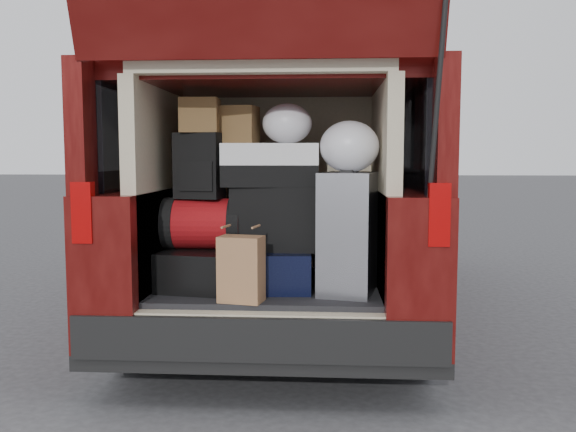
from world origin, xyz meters
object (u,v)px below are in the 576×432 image
at_px(black_soft_case, 278,218).
at_px(backpack, 199,166).
at_px(silver_roller, 349,232).
at_px(kraft_bag, 241,269).
at_px(twotone_duffel, 271,165).
at_px(red_duffel, 203,223).
at_px(navy_hardshell, 274,268).
at_px(black_hardshell, 205,267).

xyz_separation_m(black_soft_case, backpack, (-0.44, -0.01, 0.29)).
bearing_deg(backpack, silver_roller, 5.06).
height_order(kraft_bag, twotone_duffel, twotone_duffel).
distance_m(red_duffel, twotone_duffel, 0.51).
relative_size(navy_hardshell, twotone_duffel, 0.94).
height_order(backpack, twotone_duffel, backpack).
height_order(black_hardshell, twotone_duffel, twotone_duffel).
xyz_separation_m(black_hardshell, navy_hardshell, (0.40, 0.00, -0.00)).
xyz_separation_m(kraft_bag, backpack, (-0.28, 0.35, 0.52)).
distance_m(black_hardshell, backpack, 0.58).
distance_m(black_hardshell, silver_roller, 0.85).
height_order(red_duffel, backpack, backpack).
xyz_separation_m(black_hardshell, twotone_duffel, (0.38, -0.01, 0.59)).
distance_m(silver_roller, backpack, 0.92).
relative_size(kraft_bag, black_soft_case, 0.68).
height_order(black_hardshell, kraft_bag, kraft_bag).
bearing_deg(black_hardshell, twotone_duffel, 7.66).
relative_size(navy_hardshell, black_soft_case, 1.01).
bearing_deg(twotone_duffel, black_hardshell, 177.05).
bearing_deg(navy_hardshell, twotone_duffel, -137.32).
bearing_deg(black_hardshell, black_soft_case, 10.06).
height_order(navy_hardshell, silver_roller, silver_roller).
height_order(kraft_bag, red_duffel, red_duffel).
xyz_separation_m(navy_hardshell, silver_roller, (0.42, -0.09, 0.22)).
xyz_separation_m(black_soft_case, twotone_duffel, (-0.04, -0.02, 0.30)).
xyz_separation_m(navy_hardshell, black_soft_case, (0.02, 0.00, 0.29)).
distance_m(silver_roller, black_soft_case, 0.41).
bearing_deg(red_duffel, navy_hardshell, 0.54).
xyz_separation_m(silver_roller, kraft_bag, (-0.56, -0.27, -0.16)).
height_order(black_soft_case, backpack, backpack).
relative_size(silver_roller, black_soft_case, 1.33).
bearing_deg(kraft_bag, black_hardshell, 137.78).
height_order(kraft_bag, black_soft_case, black_soft_case).
relative_size(black_hardshell, navy_hardshell, 1.09).
distance_m(navy_hardshell, backpack, 0.72).
distance_m(navy_hardshell, black_soft_case, 0.29).
relative_size(red_duffel, backpack, 1.19).
bearing_deg(black_hardshell, backpack, -151.17).
bearing_deg(backpack, red_duffel, 33.90).
height_order(black_hardshell, black_soft_case, black_soft_case).
distance_m(navy_hardshell, red_duffel, 0.47).
xyz_separation_m(black_hardshell, kraft_bag, (0.26, -0.36, 0.06)).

